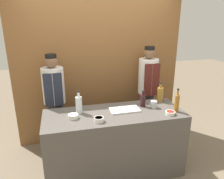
{
  "coord_description": "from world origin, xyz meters",
  "views": [
    {
      "loc": [
        -0.66,
        -2.52,
        2.13
      ],
      "look_at": [
        0.0,
        0.14,
        1.19
      ],
      "focal_mm": 35.0,
      "sensor_mm": 36.0,
      "label": 1
    }
  ],
  "objects_px": {
    "bottle_clear": "(79,104)",
    "bottle_vinegar": "(160,94)",
    "cutting_board": "(125,110)",
    "chef_left": "(55,101)",
    "cup_steel": "(154,104)",
    "bottle_amber": "(177,103)",
    "sauce_bowl_red": "(170,113)",
    "sauce_bowl_white": "(99,119)",
    "bottle_wine": "(143,100)",
    "sauce_bowl_purple": "(73,116)",
    "chef_right": "(147,91)"
  },
  "relations": [
    {
      "from": "sauce_bowl_red",
      "to": "chef_left",
      "type": "xyz_separation_m",
      "value": [
        -1.45,
        0.95,
        -0.07
      ]
    },
    {
      "from": "cutting_board",
      "to": "bottle_clear",
      "type": "distance_m",
      "value": 0.62
    },
    {
      "from": "cutting_board",
      "to": "chef_left",
      "type": "relative_size",
      "value": 0.25
    },
    {
      "from": "bottle_clear",
      "to": "chef_left",
      "type": "relative_size",
      "value": 0.19
    },
    {
      "from": "bottle_clear",
      "to": "chef_left",
      "type": "xyz_separation_m",
      "value": [
        -0.32,
        0.61,
        -0.16
      ]
    },
    {
      "from": "bottle_wine",
      "to": "cup_steel",
      "type": "bearing_deg",
      "value": -30.66
    },
    {
      "from": "cutting_board",
      "to": "chef_left",
      "type": "xyz_separation_m",
      "value": [
        -0.92,
        0.69,
        -0.05
      ]
    },
    {
      "from": "bottle_clear",
      "to": "bottle_vinegar",
      "type": "xyz_separation_m",
      "value": [
        1.2,
        0.12,
        -0.01
      ]
    },
    {
      "from": "sauce_bowl_red",
      "to": "bottle_amber",
      "type": "bearing_deg",
      "value": 28.36
    },
    {
      "from": "sauce_bowl_red",
      "to": "chef_right",
      "type": "height_order",
      "value": "chef_right"
    },
    {
      "from": "sauce_bowl_red",
      "to": "bottle_wine",
      "type": "height_order",
      "value": "bottle_wine"
    },
    {
      "from": "sauce_bowl_white",
      "to": "sauce_bowl_purple",
      "type": "distance_m",
      "value": 0.34
    },
    {
      "from": "cup_steel",
      "to": "chef_left",
      "type": "distance_m",
      "value": 1.51
    },
    {
      "from": "bottle_amber",
      "to": "cup_steel",
      "type": "xyz_separation_m",
      "value": [
        -0.24,
        0.19,
        -0.08
      ]
    },
    {
      "from": "bottle_clear",
      "to": "bottle_amber",
      "type": "distance_m",
      "value": 1.28
    },
    {
      "from": "sauce_bowl_white",
      "to": "sauce_bowl_red",
      "type": "bearing_deg",
      "value": -1.43
    },
    {
      "from": "chef_left",
      "to": "cutting_board",
      "type": "bearing_deg",
      "value": -36.76
    },
    {
      "from": "sauce_bowl_purple",
      "to": "bottle_vinegar",
      "type": "bearing_deg",
      "value": 11.54
    },
    {
      "from": "bottle_vinegar",
      "to": "bottle_wine",
      "type": "bearing_deg",
      "value": -159.53
    },
    {
      "from": "cutting_board",
      "to": "sauce_bowl_red",
      "type": "bearing_deg",
      "value": -25.76
    },
    {
      "from": "bottle_amber",
      "to": "bottle_vinegar",
      "type": "height_order",
      "value": "bottle_amber"
    },
    {
      "from": "cutting_board",
      "to": "cup_steel",
      "type": "bearing_deg",
      "value": -0.2
    },
    {
      "from": "sauce_bowl_white",
      "to": "cup_steel",
      "type": "height_order",
      "value": "cup_steel"
    },
    {
      "from": "sauce_bowl_red",
      "to": "bottle_clear",
      "type": "xyz_separation_m",
      "value": [
        -1.14,
        0.33,
        0.1
      ]
    },
    {
      "from": "sauce_bowl_red",
      "to": "bottle_clear",
      "type": "bearing_deg",
      "value": 163.7
    },
    {
      "from": "bottle_vinegar",
      "to": "bottle_wine",
      "type": "height_order",
      "value": "bottle_vinegar"
    },
    {
      "from": "cutting_board",
      "to": "bottle_wine",
      "type": "bearing_deg",
      "value": 15.04
    },
    {
      "from": "sauce_bowl_purple",
      "to": "bottle_amber",
      "type": "bearing_deg",
      "value": -5.28
    },
    {
      "from": "sauce_bowl_red",
      "to": "chef_left",
      "type": "height_order",
      "value": "chef_left"
    },
    {
      "from": "bottle_amber",
      "to": "cup_steel",
      "type": "distance_m",
      "value": 0.31
    },
    {
      "from": "sauce_bowl_purple",
      "to": "cutting_board",
      "type": "xyz_separation_m",
      "value": [
        0.69,
        0.07,
        -0.02
      ]
    },
    {
      "from": "bottle_wine",
      "to": "bottle_amber",
      "type": "bearing_deg",
      "value": -36.2
    },
    {
      "from": "sauce_bowl_red",
      "to": "sauce_bowl_purple",
      "type": "bearing_deg",
      "value": 171.22
    },
    {
      "from": "sauce_bowl_purple",
      "to": "chef_right",
      "type": "relative_size",
      "value": 0.08
    },
    {
      "from": "cup_steel",
      "to": "sauce_bowl_white",
      "type": "bearing_deg",
      "value": -164.02
    },
    {
      "from": "cup_steel",
      "to": "bottle_clear",
      "type": "bearing_deg",
      "value": 175.74
    },
    {
      "from": "sauce_bowl_purple",
      "to": "chef_left",
      "type": "height_order",
      "value": "chef_left"
    },
    {
      "from": "bottle_vinegar",
      "to": "sauce_bowl_white",
      "type": "bearing_deg",
      "value": -156.73
    },
    {
      "from": "cutting_board",
      "to": "chef_right",
      "type": "bearing_deg",
      "value": 48.27
    },
    {
      "from": "sauce_bowl_white",
      "to": "bottle_vinegar",
      "type": "bearing_deg",
      "value": 23.27
    },
    {
      "from": "sauce_bowl_purple",
      "to": "bottle_vinegar",
      "type": "relative_size",
      "value": 0.43
    },
    {
      "from": "sauce_bowl_white",
      "to": "cup_steel",
      "type": "xyz_separation_m",
      "value": [
        0.81,
        0.23,
        0.02
      ]
    },
    {
      "from": "sauce_bowl_white",
      "to": "chef_left",
      "type": "xyz_separation_m",
      "value": [
        -0.52,
        0.92,
        -0.07
      ]
    },
    {
      "from": "sauce_bowl_red",
      "to": "chef_left",
      "type": "distance_m",
      "value": 1.74
    },
    {
      "from": "bottle_amber",
      "to": "bottle_wine",
      "type": "xyz_separation_m",
      "value": [
        -0.37,
        0.27,
        -0.03
      ]
    },
    {
      "from": "chef_left",
      "to": "bottle_wine",
      "type": "bearing_deg",
      "value": -26.85
    },
    {
      "from": "sauce_bowl_red",
      "to": "cup_steel",
      "type": "height_order",
      "value": "cup_steel"
    },
    {
      "from": "cutting_board",
      "to": "chef_left",
      "type": "distance_m",
      "value": 1.15
    },
    {
      "from": "sauce_bowl_white",
      "to": "cup_steel",
      "type": "bearing_deg",
      "value": 15.98
    },
    {
      "from": "bottle_amber",
      "to": "bottle_wine",
      "type": "height_order",
      "value": "bottle_amber"
    }
  ]
}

